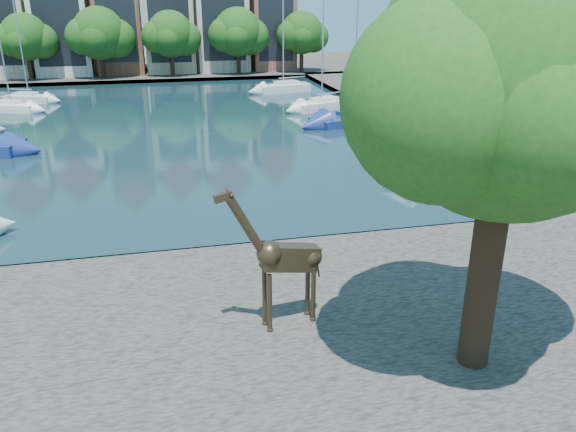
{
  "coord_description": "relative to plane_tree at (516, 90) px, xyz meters",
  "views": [
    {
      "loc": [
        -0.15,
        -20.13,
        9.64
      ],
      "look_at": [
        4.06,
        -2.0,
        2.28
      ],
      "focal_mm": 35.0,
      "sensor_mm": 36.0,
      "label": 1
    }
  ],
  "objects": [
    {
      "name": "plane_tree",
      "position": [
        0.0,
        0.0,
        0.0
      ],
      "size": [
        8.32,
        6.4,
        10.62
      ],
      "color": "#332114",
      "rests_on": "near_quay"
    },
    {
      "name": "townhouse_east_inner",
      "position": [
        -5.62,
        64.99,
        0.06
      ],
      "size": [
        5.94,
        9.18,
        15.79
      ],
      "color": "tan",
      "rests_on": "far_quay"
    },
    {
      "name": "townhouse_center",
      "position": [
        -11.62,
        64.99,
        0.69
      ],
      "size": [
        5.44,
        9.18,
        16.93
      ],
      "color": "brown",
      "rests_on": "far_quay"
    },
    {
      "name": "far_tree_west",
      "position": [
        -21.52,
        59.5,
        -2.6
      ],
      "size": [
        6.76,
        5.2,
        7.36
      ],
      "color": "#332114",
      "rests_on": "far_quay"
    },
    {
      "name": "townhouse_east_end",
      "position": [
        7.38,
        64.99,
        -0.56
      ],
      "size": [
        5.44,
        9.18,
        14.43
      ],
      "color": "brown",
      "rests_on": "far_quay"
    },
    {
      "name": "far_tree_far_east",
      "position": [
        10.48,
        59.5,
        -2.6
      ],
      "size": [
        6.76,
        5.2,
        7.36
      ],
      "color": "#332114",
      "rests_on": "far_quay"
    },
    {
      "name": "far_quay",
      "position": [
        -7.62,
        65.01,
        -7.42
      ],
      "size": [
        60.0,
        16.0,
        0.5
      ],
      "primitive_type": "cube",
      "color": "#524D47",
      "rests_on": "ground"
    },
    {
      "name": "water_basin",
      "position": [
        -7.62,
        33.01,
        -7.63
      ],
      "size": [
        38.0,
        50.0,
        0.08
      ],
      "primitive_type": "cube",
      "color": "black",
      "rests_on": "ground"
    },
    {
      "name": "townhouse_west_mid",
      "position": [
        -24.62,
        64.99,
        0.56
      ],
      "size": [
        5.94,
        9.18,
        16.79
      ],
      "color": "beige",
      "rests_on": "far_quay"
    },
    {
      "name": "giraffe_statue",
      "position": [
        -4.66,
        2.92,
        -5.01
      ],
      "size": [
        3.08,
        0.91,
        4.41
      ],
      "color": "#362B1B",
      "rests_on": "near_quay"
    },
    {
      "name": "near_quay",
      "position": [
        -7.62,
        2.01,
        -7.42
      ],
      "size": [
        50.0,
        14.0,
        0.5
      ],
      "primitive_type": "cube",
      "color": "#524D47",
      "rests_on": "ground"
    },
    {
      "name": "sailboat_right_a",
      "position": [
        7.38,
        15.29,
        -7.07
      ],
      "size": [
        5.53,
        2.03,
        10.47
      ],
      "color": "silver",
      "rests_on": "water_basin"
    },
    {
      "name": "ground",
      "position": [
        -7.62,
        9.01,
        -7.67
      ],
      "size": [
        160.0,
        160.0,
        0.0
      ],
      "primitive_type": "plane",
      "color": "#38332B",
      "rests_on": "ground"
    },
    {
      "name": "sailboat_left_d",
      "position": [
        -20.22,
        42.2,
        -7.03
      ],
      "size": [
        4.85,
        3.4,
        10.0
      ],
      "color": "white",
      "rests_on": "water_basin"
    },
    {
      "name": "sailboat_left_e",
      "position": [
        -19.62,
        46.88,
        -7.06
      ],
      "size": [
        4.78,
        3.25,
        9.55
      ],
      "color": "silver",
      "rests_on": "water_basin"
    },
    {
      "name": "sailboat_right_b",
      "position": [
        7.38,
        31.08,
        -7.1
      ],
      "size": [
        7.55,
        4.86,
        11.53
      ],
      "color": "navy",
      "rests_on": "water_basin"
    },
    {
      "name": "right_quay",
      "position": [
        17.38,
        33.01,
        -7.42
      ],
      "size": [
        14.0,
        52.0,
        0.5
      ],
      "primitive_type": "cube",
      "color": "#524D47",
      "rests_on": "ground"
    },
    {
      "name": "sailboat_right_c",
      "position": [
        6.49,
        37.05,
        -7.01
      ],
      "size": [
        5.74,
        3.78,
        10.44
      ],
      "color": "silver",
      "rests_on": "water_basin"
    },
    {
      "name": "far_tree_east",
      "position": [
        2.49,
        59.5,
        -2.43
      ],
      "size": [
        7.54,
        5.8,
        7.84
      ],
      "color": "#332114",
      "rests_on": "far_quay"
    },
    {
      "name": "far_tree_mid_west",
      "position": [
        -13.51,
        59.5,
        -2.38
      ],
      "size": [
        7.8,
        6.0,
        8.0
      ],
      "color": "#332114",
      "rests_on": "far_quay"
    },
    {
      "name": "far_tree_mid_east",
      "position": [
        -5.52,
        59.5,
        -2.54
      ],
      "size": [
        7.02,
        5.4,
        7.52
      ],
      "color": "#332114",
      "rests_on": "far_quay"
    },
    {
      "name": "townhouse_west_inner",
      "position": [
        -18.12,
        64.99,
        -0.32
      ],
      "size": [
        6.43,
        9.18,
        15.15
      ],
      "color": "silver",
      "rests_on": "far_quay"
    },
    {
      "name": "sailboat_right_d",
      "position": [
        5.28,
        47.18,
        -6.98
      ],
      "size": [
        5.86,
        3.18,
        9.72
      ],
      "color": "silver",
      "rests_on": "water_basin"
    },
    {
      "name": "townhouse_east_mid",
      "position": [
        0.88,
        64.99,
        0.43
      ],
      "size": [
        6.43,
        9.18,
        16.65
      ],
      "color": "#BFB7A3",
      "rests_on": "far_quay"
    }
  ]
}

